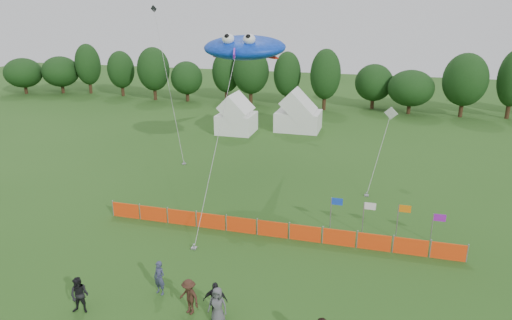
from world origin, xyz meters
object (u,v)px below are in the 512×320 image
(barrier_fence, at_px, (272,229))
(spectator_c, at_px, (189,297))
(tent_left, at_px, (236,117))
(spectator_e, at_px, (218,306))
(spectator_a, at_px, (159,278))
(stingray_kite, at_px, (247,47))
(spectator_d, at_px, (215,301))
(tent_right, at_px, (298,115))
(spectator_b, at_px, (80,295))

(barrier_fence, xyz_separation_m, spectator_c, (-1.92, -8.14, 0.37))
(tent_left, distance_m, spectator_c, 31.68)
(barrier_fence, relative_size, spectator_e, 12.40)
(spectator_a, bearing_deg, stingray_kite, 109.48)
(tent_left, height_order, stingray_kite, stingray_kite)
(tent_left, height_order, spectator_e, tent_left)
(tent_left, relative_size, spectator_d, 2.12)
(tent_right, distance_m, spectator_b, 35.03)
(spectator_b, height_order, spectator_e, spectator_b)
(tent_left, height_order, spectator_c, tent_left)
(tent_left, xyz_separation_m, spectator_a, (5.66, -29.72, -0.89))
(tent_right, distance_m, spectator_c, 33.60)
(spectator_a, xyz_separation_m, spectator_d, (3.27, -1.06, 0.06))
(spectator_b, bearing_deg, spectator_a, 27.65)
(tent_right, bearing_deg, barrier_fence, -82.93)
(spectator_d, height_order, stingray_kite, stingray_kite)
(spectator_a, bearing_deg, tent_right, 106.17)
(tent_left, distance_m, tent_right, 7.01)
(barrier_fence, xyz_separation_m, spectator_d, (-0.64, -8.19, 0.43))
(tent_right, relative_size, stingray_kite, 0.24)
(barrier_fence, bearing_deg, spectator_d, -94.45)
(stingray_kite, bearing_deg, tent_left, 111.56)
(spectator_d, bearing_deg, spectator_c, 164.11)
(spectator_b, distance_m, spectator_e, 6.37)
(spectator_b, height_order, stingray_kite, stingray_kite)
(spectator_c, bearing_deg, stingray_kite, 120.82)
(spectator_b, distance_m, spectator_c, 4.98)
(spectator_a, relative_size, spectator_d, 0.93)
(barrier_fence, distance_m, stingray_kite, 14.59)
(spectator_a, bearing_deg, spectator_d, -0.50)
(spectator_b, bearing_deg, tent_left, 83.82)
(tent_right, xyz_separation_m, spectator_a, (-0.75, -32.55, -0.90))
(barrier_fence, relative_size, stingray_kite, 1.06)
(tent_left, bearing_deg, spectator_c, -76.02)
(spectator_e, height_order, stingray_kite, stingray_kite)
(spectator_a, xyz_separation_m, spectator_e, (3.46, -1.29, 0.01))
(tent_left, relative_size, stingray_kite, 0.19)
(barrier_fence, xyz_separation_m, stingray_kite, (-4.49, 9.74, 9.90))
(tent_left, bearing_deg, stingray_kite, -68.44)
(tent_left, xyz_separation_m, stingray_kite, (5.08, -12.85, 8.64))
(tent_right, relative_size, spectator_a, 2.85)
(spectator_e, bearing_deg, stingray_kite, 100.13)
(spectator_a, bearing_deg, spectator_c, -9.42)
(spectator_a, distance_m, stingray_kite, 19.38)
(tent_left, relative_size, spectator_a, 2.27)
(spectator_d, bearing_deg, tent_left, 92.61)
(spectator_b, height_order, spectator_c, spectator_b)
(tent_right, xyz_separation_m, spectator_e, (2.71, -33.84, -0.89))
(tent_right, bearing_deg, spectator_b, -95.87)
(tent_left, relative_size, barrier_fence, 0.18)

